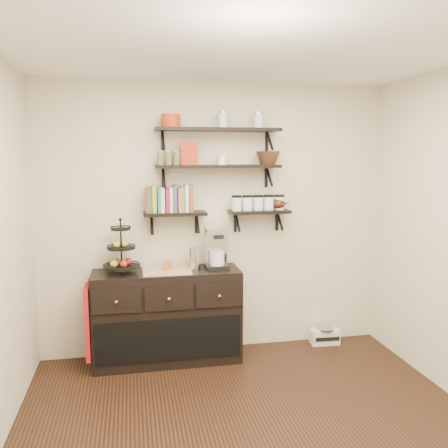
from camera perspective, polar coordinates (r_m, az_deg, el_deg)
floor at (r=3.62m, az=4.47°, el=-25.12°), size 3.50×3.50×0.00m
ceiling at (r=3.11m, az=5.08°, el=21.40°), size 3.50×3.50×0.02m
back_wall at (r=4.78m, az=-1.01°, el=0.55°), size 3.50×0.02×2.70m
shelf_top at (r=4.61m, az=-0.75°, el=11.26°), size 1.20×0.27×0.23m
shelf_mid at (r=4.60m, az=-0.74°, el=6.90°), size 1.20×0.27×0.23m
shelf_low_left at (r=4.59m, az=-5.92°, el=1.18°), size 0.60×0.25×0.23m
shelf_low_right at (r=4.74m, az=4.24°, el=1.43°), size 0.60×0.25×0.23m
cookbooks at (r=4.57m, az=-6.60°, el=2.87°), size 0.43×0.15×0.26m
glass_canisters at (r=4.73m, az=4.14°, el=2.47°), size 0.54×0.10×0.13m
sideboard at (r=4.69m, az=-6.84°, el=-10.93°), size 1.40×0.50×0.92m
fruit_stand at (r=4.52m, az=-12.20°, el=-3.67°), size 0.34×0.34×0.50m
candle at (r=4.55m, az=-6.78°, el=-4.93°), size 0.08×0.08×0.08m
coffee_maker at (r=4.61m, az=-0.94°, el=-2.98°), size 0.22×0.21×0.40m
thermal_carafe at (r=4.55m, az=-3.57°, el=-4.21°), size 0.11×0.11×0.22m
apron at (r=4.60m, az=-16.03°, el=-11.23°), size 0.04×0.29×0.68m
radio at (r=5.29m, az=12.02°, el=-13.00°), size 0.31×0.21×0.18m
recipe_box at (r=4.56m, az=-4.19°, el=8.48°), size 0.17×0.08×0.22m
walnut_bowl at (r=4.71m, az=5.31°, el=7.92°), size 0.24×0.24×0.13m
ramekins at (r=4.61m, az=-0.25°, el=7.73°), size 0.09×0.09×0.10m
teapot at (r=4.79m, az=6.57°, el=2.55°), size 0.21×0.18×0.14m
red_pot at (r=4.55m, az=-6.44°, el=12.24°), size 0.18×0.18×0.12m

